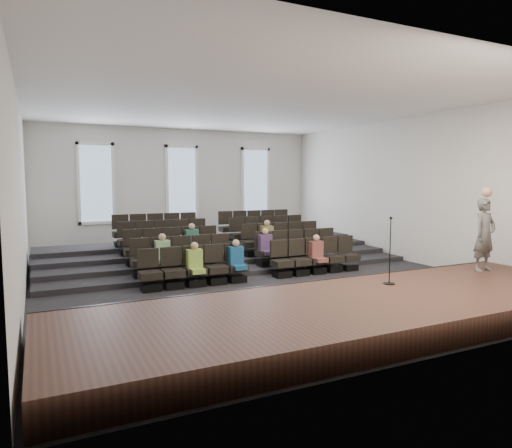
# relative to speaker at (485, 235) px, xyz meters

# --- Properties ---
(ground) EXTENTS (14.00, 14.00, 0.00)m
(ground) POSITION_rel_speaker_xyz_m (-4.63, 4.22, -1.43)
(ground) COLOR black
(ground) RESTS_ON ground
(ceiling) EXTENTS (12.00, 14.00, 0.02)m
(ceiling) POSITION_rel_speaker_xyz_m (-4.63, 4.22, 3.58)
(ceiling) COLOR white
(ceiling) RESTS_ON ground
(wall_back) EXTENTS (12.00, 0.04, 5.00)m
(wall_back) POSITION_rel_speaker_xyz_m (-4.63, 11.24, 1.07)
(wall_back) COLOR silver
(wall_back) RESTS_ON ground
(wall_front) EXTENTS (12.00, 0.04, 5.00)m
(wall_front) POSITION_rel_speaker_xyz_m (-4.63, -2.80, 1.07)
(wall_front) COLOR silver
(wall_front) RESTS_ON ground
(wall_left) EXTENTS (0.04, 14.00, 5.00)m
(wall_left) POSITION_rel_speaker_xyz_m (-10.65, 4.22, 1.07)
(wall_left) COLOR silver
(wall_left) RESTS_ON ground
(wall_right) EXTENTS (0.04, 14.00, 5.00)m
(wall_right) POSITION_rel_speaker_xyz_m (1.39, 4.22, 1.07)
(wall_right) COLOR silver
(wall_right) RESTS_ON ground
(stage) EXTENTS (11.80, 3.60, 0.50)m
(stage) POSITION_rel_speaker_xyz_m (-4.63, -0.88, -1.18)
(stage) COLOR #43281C
(stage) RESTS_ON ground
(stage_lip) EXTENTS (11.80, 0.06, 0.52)m
(stage_lip) POSITION_rel_speaker_xyz_m (-4.63, 0.89, -1.18)
(stage_lip) COLOR black
(stage_lip) RESTS_ON ground
(risers) EXTENTS (11.80, 4.80, 0.60)m
(risers) POSITION_rel_speaker_xyz_m (-4.63, 7.39, -1.24)
(risers) COLOR black
(risers) RESTS_ON ground
(seating_rows) EXTENTS (6.80, 4.70, 1.67)m
(seating_rows) POSITION_rel_speaker_xyz_m (-4.63, 5.76, -0.75)
(seating_rows) COLOR black
(seating_rows) RESTS_ON ground
(windows) EXTENTS (8.44, 0.10, 3.24)m
(windows) POSITION_rel_speaker_xyz_m (-4.63, 11.17, 1.27)
(windows) COLOR white
(windows) RESTS_ON wall_back
(audience) EXTENTS (4.85, 2.64, 1.10)m
(audience) POSITION_rel_speaker_xyz_m (-4.99, 4.52, -0.62)
(audience) COLOR #8EAF46
(audience) RESTS_ON seating_rows
(speaker) EXTENTS (0.69, 0.47, 1.87)m
(speaker) POSITION_rel_speaker_xyz_m (0.00, 0.00, 0.00)
(speaker) COLOR #54524F
(speaker) RESTS_ON stage
(mic_stand) EXTENTS (0.25, 0.25, 1.52)m
(mic_stand) POSITION_rel_speaker_xyz_m (-3.23, -0.11, -0.48)
(mic_stand) COLOR black
(mic_stand) RESTS_ON stage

